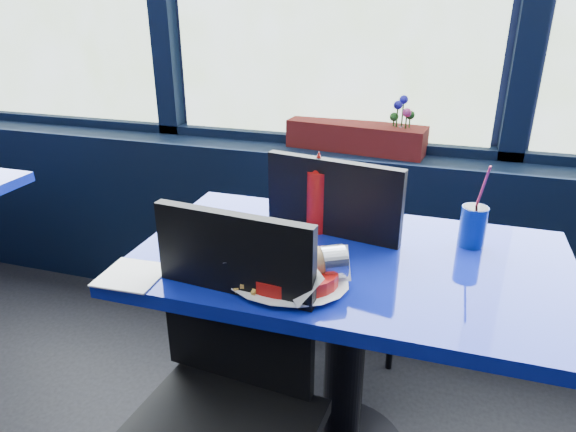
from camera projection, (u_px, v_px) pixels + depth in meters
The scene contains 10 objects.
window_sill at pixel (319, 231), 2.42m from camera, with size 5.00×0.26×0.80m, color black.
near_table at pixel (347, 311), 1.51m from camera, with size 1.20×0.70×0.75m.
chair_near_front at pixel (223, 389), 1.23m from camera, with size 0.47×0.47×0.96m.
chair_near_back at pixel (332, 267), 1.76m from camera, with size 0.52×0.52×0.98m.
planter_box at pixel (356, 137), 2.22m from camera, with size 0.60×0.15×0.12m, color maroon.
flower_vase at pixel (400, 138), 2.14m from camera, with size 0.16×0.16×0.25m.
food_basket at pixel (289, 272), 1.28m from camera, with size 0.30×0.28×0.10m.
ketchup_bottle at pixel (318, 196), 1.55m from camera, with size 0.07×0.07×0.26m.
soda_cup at pixel (473, 225), 1.48m from camera, with size 0.07×0.07×0.25m.
napkin at pixel (132, 275), 1.33m from camera, with size 0.16×0.16×0.00m, color white.
Camera 1 is at (0.52, 0.73, 1.42)m, focal length 32.00 mm.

